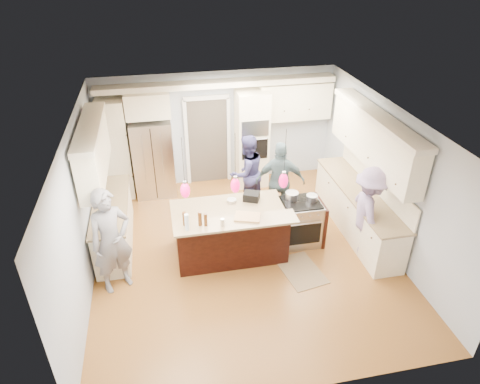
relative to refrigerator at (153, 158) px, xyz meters
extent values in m
plane|color=#A0622C|center=(1.55, -2.64, -0.90)|extent=(6.00, 6.00, 0.00)
cube|color=#B2BCC6|center=(1.55, 0.36, 0.45)|extent=(5.50, 0.04, 2.70)
cube|color=#B2BCC6|center=(1.55, -5.64, 0.45)|extent=(5.50, 0.04, 2.70)
cube|color=#B2BCC6|center=(-1.20, -2.64, 0.45)|extent=(0.04, 6.00, 2.70)
cube|color=#B2BCC6|center=(4.30, -2.64, 0.45)|extent=(0.04, 6.00, 2.70)
cube|color=white|center=(1.55, -2.64, 1.80)|extent=(5.50, 6.00, 0.04)
cube|color=#B7B7BC|center=(0.00, 0.00, 0.00)|extent=(0.90, 0.70, 1.80)
cube|color=#FFF3CE|center=(2.30, 0.03, 0.25)|extent=(0.72, 0.64, 2.30)
cube|color=black|center=(2.30, -0.30, 0.65)|extent=(0.60, 0.02, 0.35)
cube|color=black|center=(2.30, -0.30, 0.15)|extent=(0.60, 0.02, 0.50)
cylinder|color=#B7B7BC|center=(2.30, -0.33, 0.40)|extent=(0.55, 0.02, 0.02)
cube|color=#FFF3CE|center=(-0.80, 0.06, 0.25)|extent=(0.60, 0.58, 2.30)
cube|color=#FFF3CE|center=(0.00, 0.06, 1.25)|extent=(0.95, 0.58, 0.55)
cube|color=#FFF3CE|center=(3.35, 0.18, 1.05)|extent=(1.70, 0.35, 0.85)
cube|color=beige|center=(1.55, 0.16, 1.58)|extent=(5.30, 0.38, 0.12)
cube|color=#4C443A|center=(1.30, 0.35, 0.15)|extent=(0.90, 0.06, 2.10)
cube|color=white|center=(1.30, 0.31, 1.23)|extent=(1.04, 0.06, 0.10)
cube|color=#FFF3CE|center=(3.95, -2.34, -0.46)|extent=(0.60, 3.00, 0.88)
cube|color=tan|center=(3.95, -2.34, 0.00)|extent=(0.64, 3.05, 0.04)
cube|color=#FFF3CE|center=(4.07, -2.34, 1.08)|extent=(0.35, 3.00, 0.85)
cube|color=beige|center=(4.06, -2.34, 1.56)|extent=(0.37, 3.10, 0.10)
cube|color=#FFF3CE|center=(-0.85, -1.84, -0.46)|extent=(0.60, 2.20, 0.88)
cube|color=tan|center=(-0.85, -1.84, 0.00)|extent=(0.64, 2.25, 0.04)
cube|color=#FFF3CE|center=(-0.97, -1.84, 1.08)|extent=(0.35, 2.20, 0.85)
cube|color=beige|center=(-0.96, -1.84, 1.56)|extent=(0.37, 2.30, 0.10)
cube|color=black|center=(1.30, -2.49, -0.46)|extent=(2.00, 1.00, 0.88)
cube|color=tan|center=(1.30, -2.49, 0.00)|extent=(2.10, 1.10, 0.04)
cube|color=black|center=(1.30, -3.05, -0.36)|extent=(2.00, 0.12, 1.08)
cube|color=tan|center=(1.30, -3.19, 0.20)|extent=(2.10, 0.42, 0.04)
cube|color=black|center=(1.78, -2.24, 0.10)|extent=(0.36, 0.33, 0.15)
cube|color=#B7B7BC|center=(2.68, -2.49, -0.45)|extent=(0.76, 0.66, 0.90)
cube|color=black|center=(2.68, -2.83, -0.50)|extent=(0.65, 0.01, 0.45)
cube|color=black|center=(2.68, -2.49, 0.01)|extent=(0.72, 0.59, 0.02)
cube|color=black|center=(3.09, -2.49, -0.46)|extent=(0.06, 0.71, 0.88)
cylinder|color=black|center=(0.50, -3.15, 1.43)|extent=(0.01, 0.01, 0.75)
ellipsoid|color=#EF0E5F|center=(0.50, -3.15, 0.90)|extent=(0.15, 0.15, 0.26)
cylinder|color=black|center=(1.30, -3.15, 1.43)|extent=(0.01, 0.01, 0.75)
ellipsoid|color=#EF0E5F|center=(1.30, -3.15, 0.90)|extent=(0.15, 0.15, 0.26)
cylinder|color=black|center=(2.10, -3.15, 1.43)|extent=(0.01, 0.01, 0.75)
ellipsoid|color=#EF0E5F|center=(2.10, -3.15, 0.90)|extent=(0.15, 0.15, 0.26)
imported|color=slate|center=(-0.75, -3.09, 0.05)|extent=(0.83, 0.73, 1.90)
imported|color=navy|center=(1.95, -1.04, -0.04)|extent=(1.03, 0.94, 1.71)
imported|color=slate|center=(2.54, -1.58, -0.03)|extent=(1.09, 0.66, 1.74)
imported|color=#907AA4|center=(3.80, -3.04, -0.01)|extent=(0.80, 1.23, 1.78)
cube|color=#9A7D54|center=(2.46, -3.37, -0.89)|extent=(0.81, 1.05, 0.01)
cylinder|color=silver|center=(0.48, -3.26, 0.37)|extent=(0.09, 0.09, 0.30)
cylinder|color=#49260D|center=(0.45, -3.11, 0.34)|extent=(0.08, 0.08, 0.25)
cylinder|color=#49260D|center=(0.70, -3.17, 0.35)|extent=(0.07, 0.07, 0.26)
cylinder|color=#49260D|center=(0.79, -3.19, 0.34)|extent=(0.06, 0.06, 0.23)
cylinder|color=#B7B7BC|center=(1.06, -3.25, 0.29)|extent=(0.08, 0.08, 0.13)
cube|color=tan|center=(1.51, -3.11, 0.24)|extent=(0.50, 0.43, 0.03)
cylinder|color=#B7B7BC|center=(2.54, -2.36, 0.09)|extent=(0.25, 0.25, 0.14)
cylinder|color=#B7B7BC|center=(2.90, -2.47, 0.07)|extent=(0.22, 0.22, 0.11)
camera|label=1|loc=(0.20, -8.97, 4.29)|focal=32.00mm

